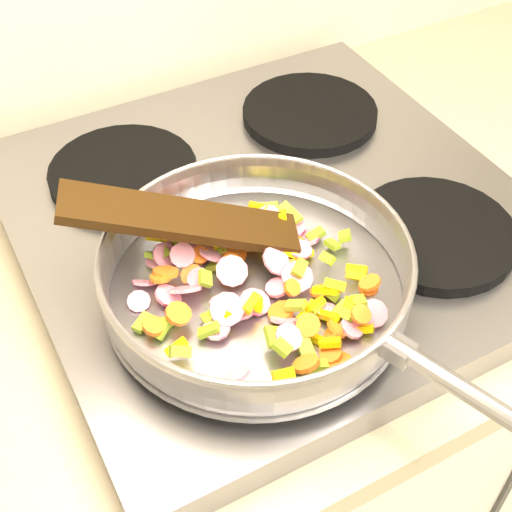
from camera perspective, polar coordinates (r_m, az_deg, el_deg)
name	(u,v)px	position (r m, az deg, el deg)	size (l,w,h in m)	color
cooktop	(272,218)	(0.89, 1.25, 3.02)	(0.60, 0.60, 0.04)	#939399
grate_fl	(220,322)	(0.74, -2.88, -5.30)	(0.19, 0.19, 0.02)	black
grate_fr	(435,234)	(0.86, 14.11, 1.75)	(0.19, 0.19, 0.02)	black
grate_bl	(123,172)	(0.93, -10.58, 6.59)	(0.19, 0.19, 0.02)	black
grate_br	(310,113)	(1.03, 4.33, 11.33)	(0.19, 0.19, 0.02)	black
saute_pan	(257,271)	(0.73, 0.12, -1.23)	(0.37, 0.51, 0.06)	#9E9EA5
vegetable_heap	(257,278)	(0.75, 0.04, -1.79)	(0.27, 0.27, 0.05)	#82A821
wooden_spatula	(182,219)	(0.75, -5.96, 2.96)	(0.26, 0.06, 0.01)	black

